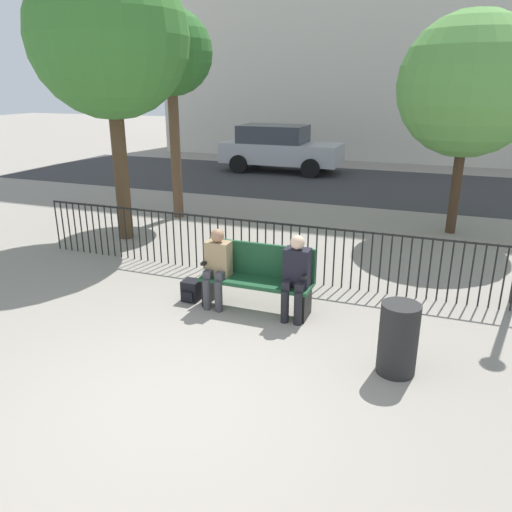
{
  "coord_description": "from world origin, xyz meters",
  "views": [
    {
      "loc": [
        2.25,
        -3.66,
        3.01
      ],
      "look_at": [
        0.0,
        2.3,
        0.8
      ],
      "focal_mm": 35.0,
      "sensor_mm": 36.0,
      "label": 1
    }
  ],
  "objects_px": {
    "seated_person_1": "(296,273)",
    "trash_bin": "(398,339)",
    "tree_0": "(109,38)",
    "park_bench": "(258,275)",
    "tree_2": "(469,86)",
    "seated_person_0": "(217,264)",
    "tree_1": "(170,55)",
    "parked_car_0": "(279,148)",
    "backpack": "(191,290)"
  },
  "relations": [
    {
      "from": "trash_bin",
      "to": "seated_person_1",
      "type": "bearing_deg",
      "value": 147.76
    },
    {
      "from": "tree_2",
      "to": "parked_car_0",
      "type": "distance_m",
      "value": 8.73
    },
    {
      "from": "backpack",
      "to": "parked_car_0",
      "type": "relative_size",
      "value": 0.07
    },
    {
      "from": "backpack",
      "to": "tree_1",
      "type": "distance_m",
      "value": 6.03
    },
    {
      "from": "park_bench",
      "to": "tree_2",
      "type": "relative_size",
      "value": 0.36
    },
    {
      "from": "tree_2",
      "to": "backpack",
      "type": "bearing_deg",
      "value": -124.68
    },
    {
      "from": "backpack",
      "to": "tree_1",
      "type": "xyz_separation_m",
      "value": [
        -2.57,
        4.24,
        3.45
      ]
    },
    {
      "from": "backpack",
      "to": "tree_2",
      "type": "distance_m",
      "value": 6.8
    },
    {
      "from": "seated_person_0",
      "to": "tree_2",
      "type": "height_order",
      "value": "tree_2"
    },
    {
      "from": "park_bench",
      "to": "seated_person_1",
      "type": "distance_m",
      "value": 0.62
    },
    {
      "from": "park_bench",
      "to": "backpack",
      "type": "xyz_separation_m",
      "value": [
        -1.0,
        -0.1,
        -0.34
      ]
    },
    {
      "from": "tree_1",
      "to": "seated_person_0",
      "type": "bearing_deg",
      "value": -54.83
    },
    {
      "from": "tree_1",
      "to": "parked_car_0",
      "type": "distance_m",
      "value": 7.49
    },
    {
      "from": "seated_person_0",
      "to": "tree_1",
      "type": "distance_m",
      "value": 6.01
    },
    {
      "from": "park_bench",
      "to": "parked_car_0",
      "type": "relative_size",
      "value": 0.37
    },
    {
      "from": "seated_person_1",
      "to": "trash_bin",
      "type": "relative_size",
      "value": 1.43
    },
    {
      "from": "seated_person_0",
      "to": "tree_0",
      "type": "height_order",
      "value": "tree_0"
    },
    {
      "from": "seated_person_1",
      "to": "tree_0",
      "type": "xyz_separation_m",
      "value": [
        -4.31,
        2.37,
        3.15
      ]
    },
    {
      "from": "seated_person_1",
      "to": "parked_car_0",
      "type": "relative_size",
      "value": 0.28
    },
    {
      "from": "seated_person_1",
      "to": "tree_2",
      "type": "height_order",
      "value": "tree_2"
    },
    {
      "from": "park_bench",
      "to": "trash_bin",
      "type": "height_order",
      "value": "park_bench"
    },
    {
      "from": "tree_1",
      "to": "tree_2",
      "type": "relative_size",
      "value": 1.05
    },
    {
      "from": "seated_person_0",
      "to": "backpack",
      "type": "height_order",
      "value": "seated_person_0"
    },
    {
      "from": "seated_person_1",
      "to": "tree_0",
      "type": "height_order",
      "value": "tree_0"
    },
    {
      "from": "seated_person_0",
      "to": "seated_person_1",
      "type": "distance_m",
      "value": 1.14
    },
    {
      "from": "seated_person_1",
      "to": "tree_0",
      "type": "relative_size",
      "value": 0.22
    },
    {
      "from": "park_bench",
      "to": "trash_bin",
      "type": "xyz_separation_m",
      "value": [
        2.0,
        -1.02,
        -0.08
      ]
    },
    {
      "from": "seated_person_1",
      "to": "tree_2",
      "type": "distance_m",
      "value": 5.94
    },
    {
      "from": "seated_person_0",
      "to": "tree_1",
      "type": "bearing_deg",
      "value": 125.17
    },
    {
      "from": "parked_car_0",
      "to": "trash_bin",
      "type": "xyz_separation_m",
      "value": [
        5.34,
        -12.13,
        -0.44
      ]
    },
    {
      "from": "seated_person_1",
      "to": "parked_car_0",
      "type": "distance_m",
      "value": 11.9
    },
    {
      "from": "tree_1",
      "to": "parked_car_0",
      "type": "xyz_separation_m",
      "value": [
        0.23,
        6.97,
        -2.75
      ]
    },
    {
      "from": "tree_1",
      "to": "backpack",
      "type": "bearing_deg",
      "value": -58.78
    },
    {
      "from": "park_bench",
      "to": "tree_2",
      "type": "bearing_deg",
      "value": 63.23
    },
    {
      "from": "backpack",
      "to": "trash_bin",
      "type": "bearing_deg",
      "value": -17.14
    },
    {
      "from": "park_bench",
      "to": "tree_1",
      "type": "xyz_separation_m",
      "value": [
        -3.57,
        4.14,
        3.11
      ]
    },
    {
      "from": "tree_0",
      "to": "tree_2",
      "type": "height_order",
      "value": "tree_0"
    },
    {
      "from": "park_bench",
      "to": "tree_0",
      "type": "height_order",
      "value": "tree_0"
    },
    {
      "from": "tree_0",
      "to": "seated_person_1",
      "type": "bearing_deg",
      "value": -28.76
    },
    {
      "from": "park_bench",
      "to": "tree_2",
      "type": "distance_m",
      "value": 6.11
    },
    {
      "from": "tree_2",
      "to": "parked_car_0",
      "type": "bearing_deg",
      "value": 133.78
    },
    {
      "from": "tree_0",
      "to": "trash_bin",
      "type": "bearing_deg",
      "value": -29.64
    },
    {
      "from": "seated_person_1",
      "to": "tree_2",
      "type": "xyz_separation_m",
      "value": [
        1.94,
        5.12,
        2.32
      ]
    },
    {
      "from": "park_bench",
      "to": "backpack",
      "type": "bearing_deg",
      "value": -174.43
    },
    {
      "from": "tree_0",
      "to": "tree_1",
      "type": "relative_size",
      "value": 1.16
    },
    {
      "from": "park_bench",
      "to": "tree_0",
      "type": "bearing_deg",
      "value": 149.05
    },
    {
      "from": "park_bench",
      "to": "tree_0",
      "type": "xyz_separation_m",
      "value": [
        -3.73,
        2.24,
        3.3
      ]
    },
    {
      "from": "trash_bin",
      "to": "seated_person_0",
      "type": "bearing_deg",
      "value": 160.79
    },
    {
      "from": "park_bench",
      "to": "tree_2",
      "type": "xyz_separation_m",
      "value": [
        2.52,
        4.99,
        2.48
      ]
    },
    {
      "from": "parked_car_0",
      "to": "trash_bin",
      "type": "distance_m",
      "value": 13.26
    }
  ]
}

